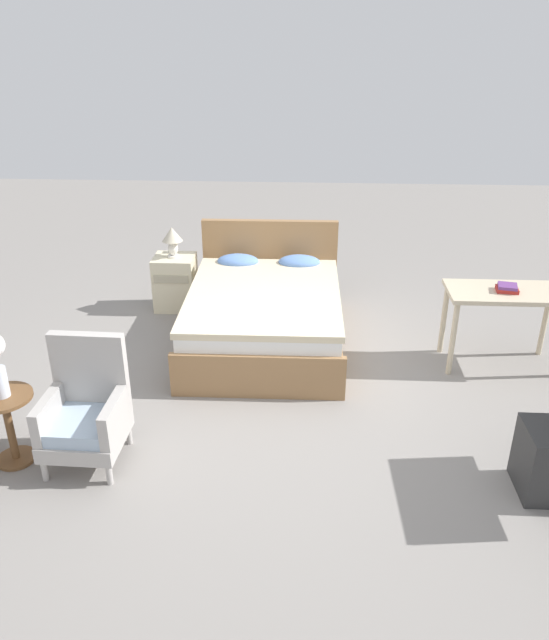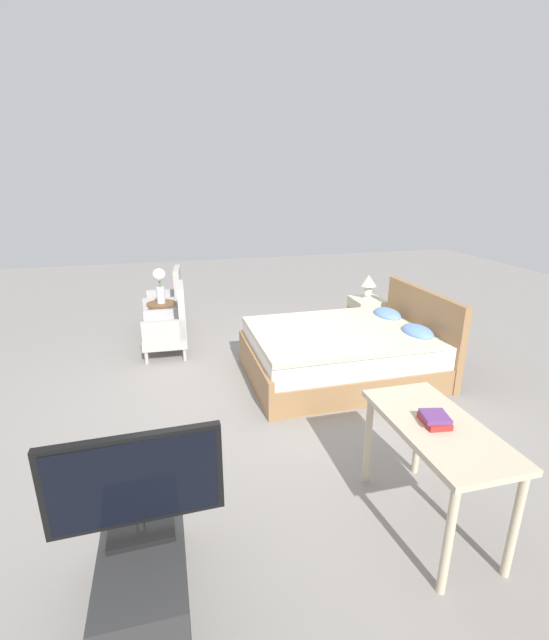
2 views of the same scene
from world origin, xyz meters
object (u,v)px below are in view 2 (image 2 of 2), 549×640
(tv_stand, at_px, (146,571))
(flower_vase, at_px, (160,282))
(armchair_by_window_right, at_px, (169,327))
(vanity_desk, at_px, (436,440))
(side_table, at_px, (163,317))
(armchair_by_window_left, at_px, (167,304))
(table_lamp, at_px, (368,283))
(tv_flatscreen, at_px, (136,485))
(book_stack, at_px, (435,419))
(bed, at_px, (346,352))
(nightstand, at_px, (366,319))

(tv_stand, bearing_deg, flower_vase, 178.26)
(armchair_by_window_right, bearing_deg, vanity_desk, 25.13)
(armchair_by_window_right, xyz_separation_m, side_table, (-0.54, -0.08, -0.03))
(side_table, relative_size, tv_stand, 0.57)
(armchair_by_window_left, distance_m, side_table, 0.54)
(armchair_by_window_left, bearing_deg, table_lamp, 66.28)
(tv_flatscreen, bearing_deg, table_lamp, 139.66)
(flower_vase, distance_m, book_stack, 4.18)
(armchair_by_window_left, distance_m, tv_flatscreen, 4.58)
(side_table, relative_size, vanity_desk, 0.53)
(bed, height_order, side_table, bed)
(nightstand, relative_size, table_lamp, 1.80)
(side_table, xyz_separation_m, tv_stand, (4.02, -0.12, -0.10))
(armchair_by_window_left, relative_size, flower_vase, 1.93)
(tv_flatscreen, bearing_deg, nightstand, 139.66)
(bed, xyz_separation_m, tv_flatscreen, (2.34, -2.12, 0.48))
(nightstand, distance_m, vanity_desk, 3.42)
(nightstand, bearing_deg, table_lamp, 90.00)
(armchair_by_window_left, distance_m, nightstand, 2.92)
(side_table, bearing_deg, tv_flatscreen, -1.73)
(armchair_by_window_right, bearing_deg, armchair_by_window_left, -179.99)
(table_lamp, bearing_deg, bed, -35.98)
(tv_flatscreen, height_order, book_stack, tv_flatscreen)
(armchair_by_window_left, xyz_separation_m, book_stack, (4.39, 1.54, 0.40))
(armchair_by_window_right, xyz_separation_m, flower_vase, (-0.54, -0.08, 0.47))
(armchair_by_window_left, height_order, table_lamp, table_lamp)
(book_stack, bearing_deg, tv_stand, -84.44)
(vanity_desk, bearing_deg, table_lamp, 160.92)
(armchair_by_window_left, xyz_separation_m, flower_vase, (0.53, -0.08, 0.47))
(bed, bearing_deg, armchair_by_window_right, -120.85)
(table_lamp, xyz_separation_m, tv_stand, (3.38, -2.87, -0.56))
(side_table, bearing_deg, tv_stand, -1.74)
(side_table, bearing_deg, nightstand, 76.83)
(table_lamp, bearing_deg, nightstand, -90.00)
(armchair_by_window_left, bearing_deg, tv_flatscreen, -2.49)
(book_stack, bearing_deg, table_lamp, 160.50)
(armchair_by_window_right, height_order, tv_flatscreen, tv_flatscreen)
(bed, bearing_deg, flower_vase, -130.18)
(bed, bearing_deg, vanity_desk, -9.34)
(armchair_by_window_left, bearing_deg, armchair_by_window_right, 0.01)
(bed, xyz_separation_m, nightstand, (-1.04, 0.76, -0.00))
(table_lamp, bearing_deg, side_table, -103.16)
(table_lamp, height_order, vanity_desk, table_lamp)
(vanity_desk, bearing_deg, armchair_by_window_left, -160.46)
(table_lamp, xyz_separation_m, tv_flatscreen, (3.38, -2.87, -0.03))
(flower_vase, bearing_deg, bed, 49.82)
(tv_flatscreen, bearing_deg, bed, 137.88)
(side_table, xyz_separation_m, book_stack, (3.85, 1.61, 0.43))
(side_table, xyz_separation_m, table_lamp, (0.64, 2.75, 0.46))
(nightstand, distance_m, book_stack, 3.44)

